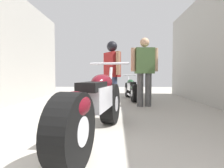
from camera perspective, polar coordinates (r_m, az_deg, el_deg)
ground_plane at (r=3.97m, az=-1.10°, el=-8.84°), size 17.18×17.18×0.00m
motorcycle_maroon_cruiser at (r=2.20m, az=-5.15°, el=-7.03°), size 0.73×2.16×1.01m
motorcycle_black_naked at (r=5.92m, az=6.33°, el=-1.72°), size 0.52×1.78×0.83m
mechanic_in_blue at (r=4.63m, az=10.39°, el=5.13°), size 0.71×0.29×1.76m
mechanic_with_helmet at (r=4.25m, az=0.01°, el=5.02°), size 0.43×0.58×1.61m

